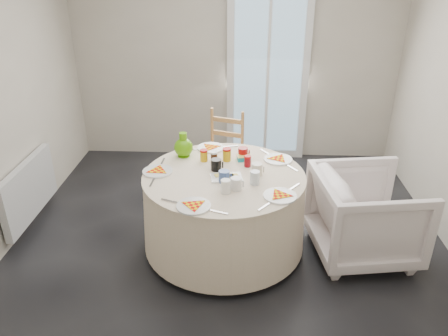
{
  "coord_description": "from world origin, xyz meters",
  "views": [
    {
      "loc": [
        0.11,
        -3.39,
        2.42
      ],
      "look_at": [
        -0.04,
        -0.09,
        0.8
      ],
      "focal_mm": 35.0,
      "sensor_mm": 36.0,
      "label": 1
    }
  ],
  "objects_px": {
    "radiator": "(29,190)",
    "table": "(224,211)",
    "wooden_chair": "(221,154)",
    "armchair": "(365,215)",
    "green_pitcher": "(183,143)"
  },
  "relations": [
    {
      "from": "table",
      "to": "green_pitcher",
      "type": "height_order",
      "value": "green_pitcher"
    },
    {
      "from": "radiator",
      "to": "green_pitcher",
      "type": "relative_size",
      "value": 4.45
    },
    {
      "from": "radiator",
      "to": "green_pitcher",
      "type": "xyz_separation_m",
      "value": [
        1.51,
        0.07,
        0.49
      ]
    },
    {
      "from": "armchair",
      "to": "table",
      "type": "bearing_deg",
      "value": 79.94
    },
    {
      "from": "radiator",
      "to": "table",
      "type": "bearing_deg",
      "value": -8.74
    },
    {
      "from": "table",
      "to": "radiator",
      "type": "bearing_deg",
      "value": 171.26
    },
    {
      "from": "armchair",
      "to": "green_pitcher",
      "type": "bearing_deg",
      "value": 67.74
    },
    {
      "from": "radiator",
      "to": "table",
      "type": "distance_m",
      "value": 1.92
    },
    {
      "from": "radiator",
      "to": "wooden_chair",
      "type": "bearing_deg",
      "value": 21.59
    },
    {
      "from": "radiator",
      "to": "wooden_chair",
      "type": "relative_size",
      "value": 1.07
    },
    {
      "from": "table",
      "to": "green_pitcher",
      "type": "bearing_deg",
      "value": 136.89
    },
    {
      "from": "table",
      "to": "green_pitcher",
      "type": "relative_size",
      "value": 6.35
    },
    {
      "from": "wooden_chair",
      "to": "green_pitcher",
      "type": "height_order",
      "value": "green_pitcher"
    },
    {
      "from": "armchair",
      "to": "green_pitcher",
      "type": "xyz_separation_m",
      "value": [
        -1.62,
        0.41,
        0.48
      ]
    },
    {
      "from": "armchair",
      "to": "green_pitcher",
      "type": "height_order",
      "value": "green_pitcher"
    }
  ]
}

